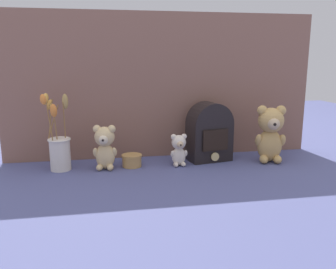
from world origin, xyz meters
TOP-DOWN VIEW (x-y plane):
  - ground_plane at (0.00, 0.00)m, footprint 4.00×4.00m
  - backdrop_wall at (0.00, 0.17)m, footprint 1.39×0.02m
  - teddy_bear_large at (0.44, -0.01)m, footprint 0.14×0.12m
  - teddy_bear_medium at (-0.26, 0.01)m, footprint 0.10×0.09m
  - teddy_bear_small at (0.04, -0.00)m, footprint 0.07×0.07m
  - flower_vase at (-0.44, 0.03)m, footprint 0.11×0.12m
  - vintage_radio at (0.19, 0.06)m, footprint 0.20×0.14m
  - decorative_tin_tall at (-0.15, 0.02)m, footprint 0.08×0.08m

SIDE VIEW (x-z plane):
  - ground_plane at x=0.00m, z-range 0.00..0.00m
  - decorative_tin_tall at x=-0.15m, z-range 0.00..0.05m
  - teddy_bear_small at x=0.04m, z-range 0.00..0.14m
  - teddy_bear_medium at x=-0.26m, z-range 0.00..0.19m
  - flower_vase at x=-0.44m, z-range -0.06..0.25m
  - vintage_radio at x=0.19m, z-range 0.00..0.25m
  - teddy_bear_large at x=0.44m, z-range 0.01..0.25m
  - backdrop_wall at x=0.00m, z-range 0.00..0.64m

